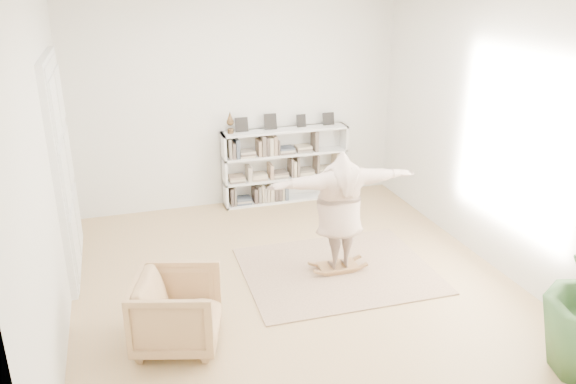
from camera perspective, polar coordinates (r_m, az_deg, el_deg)
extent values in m
plane|color=tan|center=(7.40, 0.64, -9.19)|extent=(6.00, 6.00, 0.00)
plane|color=silver|center=(9.49, -5.01, 9.26)|extent=(5.50, 0.00, 5.50)
plane|color=silver|center=(4.14, 13.84, -7.39)|extent=(5.50, 0.00, 5.50)
plane|color=silver|center=(6.41, -23.35, 1.79)|extent=(0.00, 6.00, 6.00)
plane|color=silver|center=(7.94, 20.02, 5.74)|extent=(0.00, 6.00, 6.00)
cube|color=white|center=(7.76, -21.90, 2.05)|extent=(0.08, 1.78, 2.92)
cube|color=silver|center=(7.38, -21.91, 1.11)|extent=(0.06, 0.78, 2.80)
cube|color=silver|center=(8.14, -21.61, 2.94)|extent=(0.06, 0.78, 2.80)
cube|color=silver|center=(9.54, -6.47, 2.11)|extent=(0.04, 0.35, 1.30)
cube|color=silver|center=(10.14, 5.59, 3.30)|extent=(0.04, 0.35, 1.30)
cube|color=silver|center=(9.93, -0.52, 3.01)|extent=(2.20, 0.04, 1.30)
cube|color=silver|center=(10.00, -0.25, -0.69)|extent=(2.20, 0.35, 0.04)
cube|color=silver|center=(9.86, -0.26, 1.53)|extent=(2.20, 0.35, 0.04)
cube|color=silver|center=(9.72, -0.26, 3.92)|extent=(2.20, 0.35, 0.04)
cube|color=silver|center=(9.61, -0.26, 6.31)|extent=(2.20, 0.35, 0.04)
cube|color=black|center=(9.43, -4.74, 6.84)|extent=(0.18, 0.07, 0.24)
cube|color=black|center=(9.55, -1.80, 7.08)|extent=(0.18, 0.07, 0.24)
cube|color=black|center=(9.71, 1.35, 7.31)|extent=(0.18, 0.07, 0.24)
cube|color=black|center=(9.88, 4.12, 7.50)|extent=(0.18, 0.07, 0.24)
imported|color=tan|center=(6.21, -11.16, -11.74)|extent=(1.10, 1.08, 0.81)
cube|color=tan|center=(7.69, 5.05, -7.93)|extent=(2.54, 2.06, 0.02)
cube|color=brown|center=(7.66, 5.07, -7.49)|extent=(0.53, 0.33, 0.03)
cube|color=brown|center=(7.68, 5.06, -7.73)|extent=(0.36, 0.06, 0.04)
cube|color=brown|center=(7.68, 5.06, -7.73)|extent=(0.36, 0.06, 0.04)
cube|color=brown|center=(7.66, 5.07, -7.49)|extent=(0.21, 0.06, 0.11)
cube|color=brown|center=(7.66, 5.07, -7.49)|extent=(0.21, 0.06, 0.11)
imported|color=tan|center=(7.29, 5.28, -1.57)|extent=(1.98, 0.58, 1.60)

